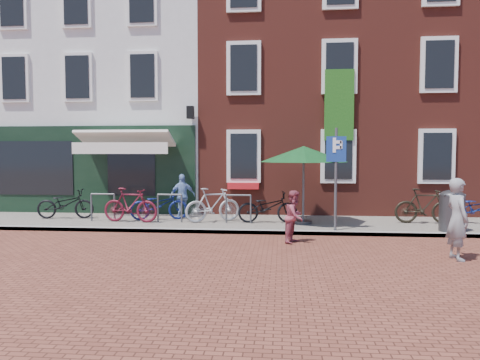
# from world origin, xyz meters

# --- Properties ---
(ground) EXTENTS (80.00, 80.00, 0.00)m
(ground) POSITION_xyz_m (0.00, 0.00, 0.00)
(ground) COLOR brown
(sidewalk) EXTENTS (24.00, 3.00, 0.10)m
(sidewalk) POSITION_xyz_m (1.00, 1.50, 0.05)
(sidewalk) COLOR slate
(sidewalk) RESTS_ON ground
(building_stucco) EXTENTS (8.00, 8.00, 9.00)m
(building_stucco) POSITION_xyz_m (-5.00, 7.00, 4.50)
(building_stucco) COLOR silver
(building_stucco) RESTS_ON ground
(building_brick_mid) EXTENTS (6.00, 8.00, 10.00)m
(building_brick_mid) POSITION_xyz_m (2.00, 7.00, 5.00)
(building_brick_mid) COLOR maroon
(building_brick_mid) RESTS_ON ground
(building_brick_right) EXTENTS (6.00, 8.00, 10.00)m
(building_brick_right) POSITION_xyz_m (8.00, 7.00, 5.00)
(building_brick_right) COLOR maroon
(building_brick_right) RESTS_ON ground
(litter_bin) EXTENTS (0.61, 0.61, 1.13)m
(litter_bin) POSITION_xyz_m (6.06, 0.39, 0.68)
(litter_bin) COLOR #3A3A3D
(litter_bin) RESTS_ON sidewalk
(parking_sign) EXTENTS (0.50, 0.08, 2.64)m
(parking_sign) POSITION_xyz_m (3.11, 0.24, 1.81)
(parking_sign) COLOR #4C4C4F
(parking_sign) RESTS_ON sidewalk
(parasol) EXTENTS (2.47, 2.47, 2.30)m
(parasol) POSITION_xyz_m (2.34, 1.30, 2.15)
(parasol) COLOR #4C4C4F
(parasol) RESTS_ON sidewalk
(woman) EXTENTS (0.48, 0.64, 1.61)m
(woman) POSITION_xyz_m (5.15, -2.36, 0.80)
(woman) COLOR gray
(woman) RESTS_ON ground
(boy) EXTENTS (0.66, 0.73, 1.23)m
(boy) POSITION_xyz_m (2.03, -0.94, 0.61)
(boy) COLOR #963E4C
(boy) RESTS_ON ground
(cafe_person) EXTENTS (0.86, 0.64, 1.35)m
(cafe_person) POSITION_xyz_m (-1.33, 2.12, 0.78)
(cafe_person) COLOR #799BD0
(cafe_person) RESTS_ON sidewalk
(bicycle_0) EXTENTS (1.77, 0.83, 0.90)m
(bicycle_0) POSITION_xyz_m (-4.85, 1.61, 0.55)
(bicycle_0) COLOR black
(bicycle_0) RESTS_ON sidewalk
(bicycle_1) EXTENTS (1.70, 0.66, 1.00)m
(bicycle_1) POSITION_xyz_m (-2.64, 1.10, 0.60)
(bicycle_1) COLOR #5A1220
(bicycle_1) RESTS_ON sidewalk
(bicycle_2) EXTENTS (1.81, 1.03, 0.90)m
(bicycle_2) POSITION_xyz_m (-1.94, 1.63, 0.55)
(bicycle_2) COLOR navy
(bicycle_2) RESTS_ON sidewalk
(bicycle_3) EXTENTS (1.69, 1.18, 1.00)m
(bicycle_3) POSITION_xyz_m (-0.26, 1.36, 0.60)
(bicycle_3) COLOR #A5A4A7
(bicycle_3) RESTS_ON sidewalk
(bicycle_4) EXTENTS (1.77, 0.79, 0.90)m
(bicycle_4) POSITION_xyz_m (1.33, 1.38, 0.55)
(bicycle_4) COLOR black
(bicycle_4) RESTS_ON sidewalk
(bicycle_5) EXTENTS (1.67, 0.52, 1.00)m
(bicycle_5) POSITION_xyz_m (5.77, 1.63, 0.60)
(bicycle_5) COLOR black
(bicycle_5) RESTS_ON sidewalk
(bicycle_6) EXTENTS (1.81, 1.07, 0.90)m
(bicycle_6) POSITION_xyz_m (7.23, 1.66, 0.55)
(bicycle_6) COLOR navy
(bicycle_6) RESTS_ON sidewalk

